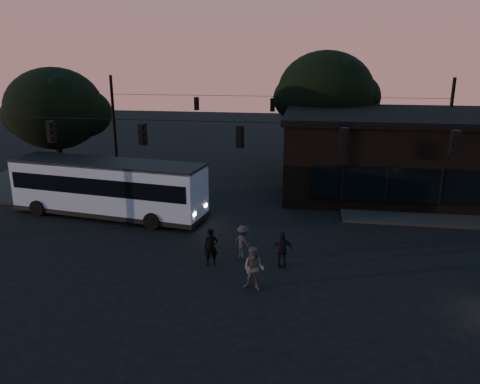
# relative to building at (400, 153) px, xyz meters

# --- Properties ---
(ground) EXTENTS (120.00, 120.00, 0.00)m
(ground) POSITION_rel_building_xyz_m (-9.00, -15.97, -2.71)
(ground) COLOR black
(ground) RESTS_ON ground
(sidewalk_far_right) EXTENTS (14.00, 10.00, 0.15)m
(sidewalk_far_right) POSITION_rel_building_xyz_m (3.00, -1.97, -2.63)
(sidewalk_far_right) COLOR black
(sidewalk_far_right) RESTS_ON ground
(sidewalk_far_left) EXTENTS (14.00, 10.00, 0.15)m
(sidewalk_far_left) POSITION_rel_building_xyz_m (-23.00, -1.97, -2.63)
(sidewalk_far_left) COLOR black
(sidewalk_far_left) RESTS_ON ground
(building) EXTENTS (15.40, 10.41, 5.40)m
(building) POSITION_rel_building_xyz_m (0.00, 0.00, 0.00)
(building) COLOR black
(building) RESTS_ON ground
(tree_behind) EXTENTS (7.60, 7.60, 9.43)m
(tree_behind) POSITION_rel_building_xyz_m (-5.00, 6.03, 3.48)
(tree_behind) COLOR black
(tree_behind) RESTS_ON ground
(tree_left) EXTENTS (6.40, 6.40, 8.30)m
(tree_left) POSITION_rel_building_xyz_m (-23.00, -2.97, 2.86)
(tree_left) COLOR black
(tree_left) RESTS_ON ground
(signal_rig_near) EXTENTS (26.24, 0.30, 7.50)m
(signal_rig_near) POSITION_rel_building_xyz_m (-9.00, -11.97, 1.74)
(signal_rig_near) COLOR black
(signal_rig_near) RESTS_ON ground
(signal_rig_far) EXTENTS (26.24, 0.30, 7.50)m
(signal_rig_far) POSITION_rel_building_xyz_m (-9.00, 4.03, 1.50)
(signal_rig_far) COLOR black
(signal_rig_far) RESTS_ON ground
(bus) EXTENTS (11.77, 4.34, 3.24)m
(bus) POSITION_rel_building_xyz_m (-17.34, -7.87, -0.89)
(bus) COLOR #A0AECC
(bus) RESTS_ON ground
(pedestrian_a) EXTENTS (0.68, 0.51, 1.71)m
(pedestrian_a) POSITION_rel_building_xyz_m (-10.05, -13.53, -1.85)
(pedestrian_a) COLOR black
(pedestrian_a) RESTS_ON ground
(pedestrian_b) EXTENTS (0.98, 0.82, 1.80)m
(pedestrian_b) POSITION_rel_building_xyz_m (-7.89, -15.48, -1.81)
(pedestrian_b) COLOR #4A4543
(pedestrian_b) RESTS_ON ground
(pedestrian_c) EXTENTS (1.01, 0.48, 1.68)m
(pedestrian_c) POSITION_rel_building_xyz_m (-6.92, -13.29, -1.87)
(pedestrian_c) COLOR black
(pedestrian_c) RESTS_ON ground
(pedestrian_d) EXTENTS (1.14, 1.10, 1.56)m
(pedestrian_d) POSITION_rel_building_xyz_m (-8.78, -12.51, -1.93)
(pedestrian_d) COLOR #24212A
(pedestrian_d) RESTS_ON ground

